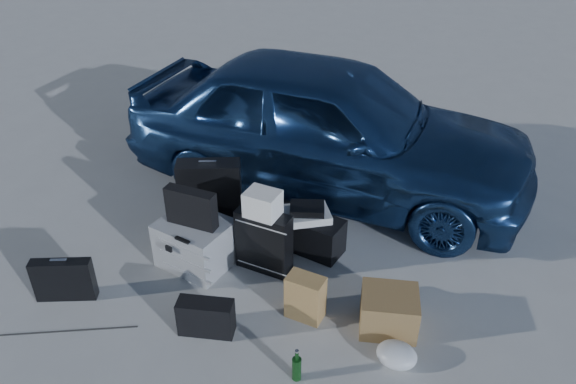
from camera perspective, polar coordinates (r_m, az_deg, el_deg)
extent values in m
plane|color=#A6A7A2|center=(4.46, -5.93, -12.76)|extent=(60.00, 60.00, 0.00)
imported|color=navy|center=(5.69, 4.06, 6.74)|extent=(4.29, 2.30, 1.39)
cube|color=gray|center=(4.88, -9.35, -5.15)|extent=(0.70, 0.64, 0.42)
cube|color=black|center=(4.65, -9.81, -1.58)|extent=(0.45, 0.18, 0.33)
cube|color=black|center=(4.83, -21.82, -8.27)|extent=(0.48, 0.22, 0.37)
cube|color=black|center=(5.16, -7.87, -0.61)|extent=(0.60, 0.34, 0.73)
cube|color=black|center=(4.72, -2.47, -5.05)|extent=(0.49, 0.27, 0.56)
cube|color=silver|center=(4.49, -2.59, -1.20)|extent=(0.31, 0.27, 0.21)
cube|color=black|center=(5.02, 1.86, -4.10)|extent=(0.72, 0.49, 0.33)
cube|color=silver|center=(4.89, 1.87, -2.31)|extent=(0.49, 0.44, 0.07)
cube|color=black|center=(4.84, 1.95, -1.70)|extent=(0.33, 0.26, 0.06)
cube|color=tan|center=(4.34, 1.77, -10.65)|extent=(0.31, 0.23, 0.38)
cube|color=brown|center=(4.34, 10.21, -11.82)|extent=(0.45, 0.40, 0.31)
ellipsoid|color=silver|center=(4.16, 10.97, -15.93)|extent=(0.34, 0.31, 0.16)
cube|color=black|center=(4.29, -8.33, -12.48)|extent=(0.43, 0.19, 0.29)
cylinder|color=black|center=(3.96, 0.89, -17.19)|extent=(0.08, 0.08, 0.26)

